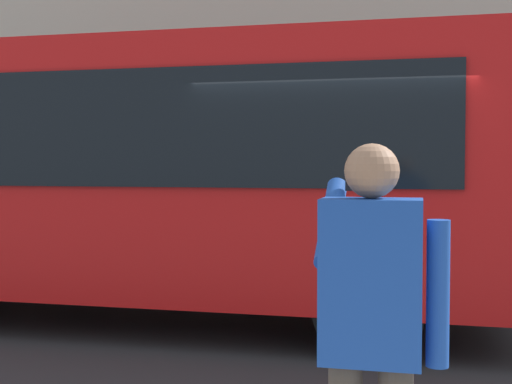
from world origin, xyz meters
The scene contains 3 objects.
ground_plane centered at (0.00, 0.00, 0.00)m, with size 60.00×60.00×0.00m, color #2B2B2D.
red_bus centered at (2.68, -0.16, 1.68)m, with size 9.05×2.54×3.08m.
pedestrian_photographer centered at (-0.59, 4.32, 1.14)m, with size 0.53×0.52×1.70m.
Camera 1 is at (-0.77, 7.10, 1.77)m, focal length 48.41 mm.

